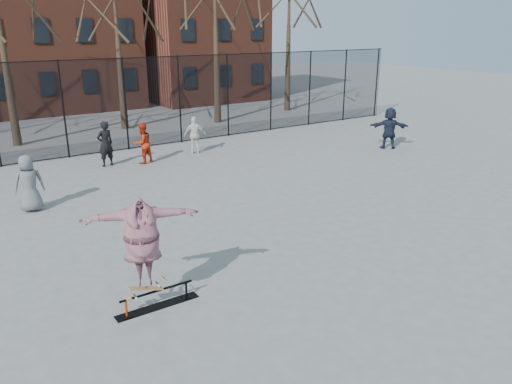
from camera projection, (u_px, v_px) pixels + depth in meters
ground at (280, 267)px, 11.47m from camera, size 100.00×100.00×0.00m
skate_rail at (157, 300)px, 9.82m from camera, size 1.70×0.26×0.38m
skateboard at (146, 291)px, 9.62m from camera, size 0.75×0.18×0.09m
skater at (143, 247)px, 9.32m from camera, size 2.24×1.30×1.76m
bystander_grey at (29, 183)px, 14.70m from camera, size 0.90×0.65×1.72m
bystander_black at (105, 144)px, 19.44m from camera, size 0.72×0.54×1.78m
bystander_red at (143, 143)px, 19.87m from camera, size 0.94×0.82×1.63m
bystander_white at (195, 135)px, 21.42m from camera, size 1.02×0.73×1.61m
bystander_navy at (389, 128)px, 22.25m from camera, size 1.66×1.52×1.85m
fence at (97, 106)px, 21.04m from camera, size 34.03×0.07×4.00m
rowhouses at (37, 12)px, 30.38m from camera, size 29.00×7.00×13.00m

